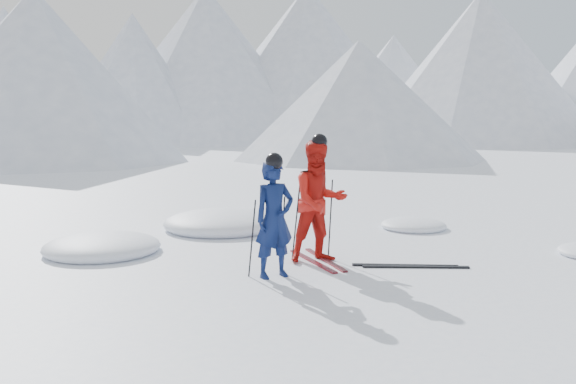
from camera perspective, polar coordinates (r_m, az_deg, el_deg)
name	(u,v)px	position (r m, az deg, el deg)	size (l,w,h in m)	color
ground	(374,252)	(11.05, 8.02, -5.56)	(160.00, 160.00, 0.00)	white
mountain_range	(173,56)	(46.01, -10.72, 12.42)	(106.15, 62.94, 15.53)	#B2BCD1
skier_blue	(274,219)	(9.10, -1.28, -2.55)	(0.64, 0.42, 1.77)	#0B1845
skier_red	(319,201)	(10.07, 2.93, -0.89)	(0.98, 0.76, 2.02)	red
pole_blue_left	(252,238)	(9.18, -3.38, -4.35)	(0.02, 0.02, 1.18)	black
pole_blue_right	(283,234)	(9.48, -0.51, -3.97)	(0.02, 0.02, 1.18)	black
pole_red_left	(296,221)	(10.21, 0.77, -2.69)	(0.02, 0.02, 1.35)	black
pole_red_right	(330,219)	(10.40, 3.99, -2.52)	(0.02, 0.02, 1.35)	black
ski_worn_left	(312,261)	(10.21, 2.29, -6.47)	(0.09, 1.70, 0.03)	black
ski_worn_right	(325,260)	(10.32, 3.48, -6.33)	(0.09, 1.70, 0.03)	black
ski_loose_a	(405,265)	(10.08, 10.89, -6.76)	(0.09, 1.70, 0.03)	black
ski_loose_b	(416,267)	(10.03, 11.86, -6.87)	(0.09, 1.70, 0.03)	black
snow_lumps	(229,236)	(12.38, -5.50, -4.14)	(9.35, 7.03, 0.55)	white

